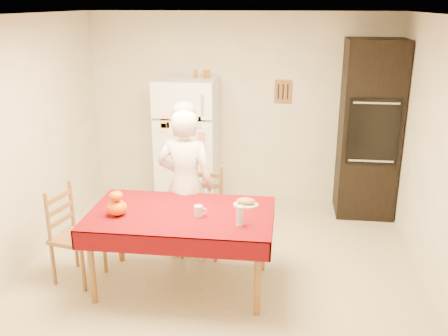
% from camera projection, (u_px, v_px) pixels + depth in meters
% --- Properties ---
extents(floor, '(4.50, 4.50, 0.00)m').
position_uv_depth(floor, '(218.00, 281.00, 4.90)').
color(floor, tan).
rests_on(floor, ground).
extents(room_shell, '(4.02, 4.52, 2.51)m').
position_uv_depth(room_shell, '(217.00, 120.00, 4.38)').
color(room_shell, silver).
rests_on(room_shell, ground).
extents(refrigerator, '(0.75, 0.74, 1.70)m').
position_uv_depth(refrigerator, '(188.00, 144.00, 6.47)').
color(refrigerator, white).
rests_on(refrigerator, floor).
extents(oven_cabinet, '(0.70, 0.62, 2.20)m').
position_uv_depth(oven_cabinet, '(369.00, 130.00, 6.17)').
color(oven_cabinet, black).
rests_on(oven_cabinet, floor).
extents(dining_table, '(1.70, 1.00, 0.76)m').
position_uv_depth(dining_table, '(181.00, 219.00, 4.62)').
color(dining_table, brown).
rests_on(dining_table, floor).
extents(chair_far, '(0.44, 0.42, 0.95)m').
position_uv_depth(chair_far, '(203.00, 207.00, 5.36)').
color(chair_far, brown).
rests_on(chair_far, floor).
extents(chair_left, '(0.48, 0.50, 0.95)m').
position_uv_depth(chair_left, '(71.00, 231.00, 4.81)').
color(chair_left, brown).
rests_on(chair_left, floor).
extents(seated_woman, '(0.62, 0.44, 1.63)m').
position_uv_depth(seated_woman, '(186.00, 185.00, 5.12)').
color(seated_woman, white).
rests_on(seated_woman, floor).
extents(coffee_mug, '(0.08, 0.08, 0.10)m').
position_uv_depth(coffee_mug, '(199.00, 211.00, 4.50)').
color(coffee_mug, silver).
rests_on(coffee_mug, dining_table).
extents(pumpkin_lower, '(0.19, 0.19, 0.14)m').
position_uv_depth(pumpkin_lower, '(117.00, 208.00, 4.52)').
color(pumpkin_lower, '#EC4A05').
rests_on(pumpkin_lower, dining_table).
extents(pumpkin_upper, '(0.12, 0.12, 0.09)m').
position_uv_depth(pumpkin_upper, '(116.00, 196.00, 4.48)').
color(pumpkin_upper, red).
rests_on(pumpkin_upper, pumpkin_lower).
extents(wine_glass, '(0.07, 0.07, 0.18)m').
position_uv_depth(wine_glass, '(240.00, 216.00, 4.31)').
color(wine_glass, silver).
rests_on(wine_glass, dining_table).
extents(bread_plate, '(0.24, 0.24, 0.02)m').
position_uv_depth(bread_plate, '(246.00, 205.00, 4.74)').
color(bread_plate, silver).
rests_on(bread_plate, dining_table).
extents(bread_loaf, '(0.18, 0.10, 0.06)m').
position_uv_depth(bread_loaf, '(246.00, 201.00, 4.73)').
color(bread_loaf, tan).
rests_on(bread_loaf, bread_plate).
extents(spice_jar_left, '(0.05, 0.05, 0.10)m').
position_uv_depth(spice_jar_left, '(195.00, 74.00, 6.22)').
color(spice_jar_left, brown).
rests_on(spice_jar_left, refrigerator).
extents(spice_jar_mid, '(0.05, 0.05, 0.10)m').
position_uv_depth(spice_jar_mid, '(205.00, 74.00, 6.21)').
color(spice_jar_mid, brown).
rests_on(spice_jar_mid, refrigerator).
extents(spice_jar_right, '(0.05, 0.05, 0.10)m').
position_uv_depth(spice_jar_right, '(208.00, 74.00, 6.20)').
color(spice_jar_right, brown).
rests_on(spice_jar_right, refrigerator).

